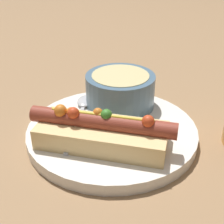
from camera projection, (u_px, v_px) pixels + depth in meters
ground_plane at (112, 136)px, 0.47m from camera, size 4.00×4.00×0.00m
dinner_plate at (112, 132)px, 0.47m from camera, size 0.25×0.25×0.02m
hot_dog at (102, 131)px, 0.41m from camera, size 0.20×0.11×0.05m
soup_bowl at (120, 89)px, 0.51m from camera, size 0.11×0.11×0.05m
spoon at (83, 107)px, 0.51m from camera, size 0.07×0.16×0.01m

